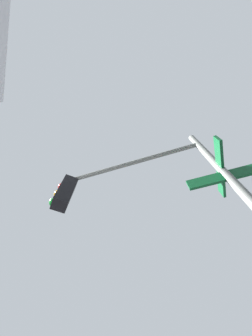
{
  "coord_description": "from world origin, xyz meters",
  "views": [
    {
      "loc": [
        -7.47,
        -5.43,
        1.25
      ],
      "look_at": [
        -6.48,
        -5.87,
        3.23
      ],
      "focal_mm": 19.53,
      "sensor_mm": 36.0,
      "label": 1
    }
  ],
  "objects": [
    {
      "name": "traffic_signal_near",
      "position": [
        -5.96,
        -6.27,
        3.54
      ],
      "size": [
        2.4,
        2.68,
        5.03
      ],
      "color": "slate",
      "rests_on": "ground_plane"
    }
  ]
}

